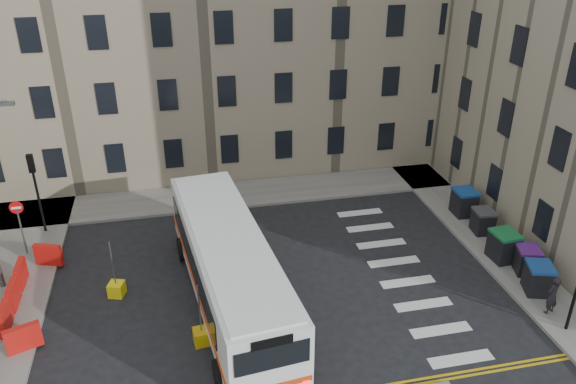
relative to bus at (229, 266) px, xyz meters
name	(u,v)px	position (x,y,z in m)	size (l,w,h in m)	color
ground	(311,278)	(3.69, 1.14, -1.87)	(120.00, 120.00, 0.00)	black
pavement_north	(167,201)	(-2.31, 9.74, -1.80)	(36.00, 3.20, 0.15)	slate
pavement_east	(457,213)	(12.69, 5.14, -1.80)	(2.40, 26.00, 0.15)	slate
terrace_north	(133,21)	(-3.31, 16.64, 6.75)	(38.30, 10.80, 17.20)	gray
traffic_light_nw	(35,181)	(-8.31, 7.64, 1.00)	(0.28, 0.22, 4.10)	black
no_entry_north	(18,217)	(-8.81, 5.64, 0.21)	(0.60, 0.08, 3.00)	#595B5E
roadworks_barriers	(23,294)	(-8.15, 1.64, -1.22)	(1.66, 6.26, 1.00)	red
bus	(229,266)	(0.00, 0.00, 0.00)	(3.99, 12.14, 3.24)	silver
wheelie_bin_a	(538,278)	(12.57, -1.99, -1.08)	(1.31, 1.41, 1.28)	black
wheelie_bin_b	(527,260)	(12.96, -0.62, -1.12)	(1.21, 1.30, 1.19)	black
wheelie_bin_c	(504,246)	(12.51, 0.54, -1.03)	(1.15, 1.31, 1.37)	black
wheelie_bin_d	(483,221)	(12.86, 2.95, -1.12)	(1.04, 1.17, 1.19)	black
wheelie_bin_e	(464,202)	(12.84, 4.85, -1.03)	(1.09, 1.25, 1.36)	black
pedestrian	(552,295)	(12.24, -3.33, -0.90)	(0.60, 0.39, 1.64)	black
bollard_yellow	(117,289)	(-4.56, 1.65, -1.57)	(0.60, 0.60, 0.60)	yellow
bollard_chevron	(202,336)	(-1.31, -2.03, -1.57)	(0.60, 0.60, 0.60)	#C1950B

